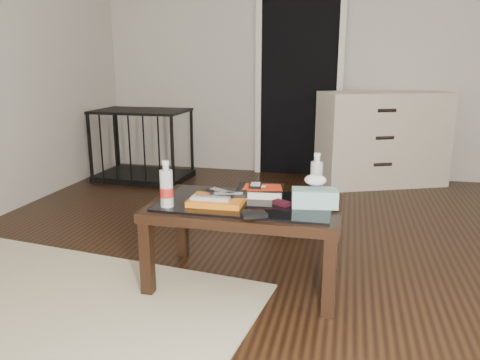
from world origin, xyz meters
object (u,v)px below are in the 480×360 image
(dresser, at_px, (382,139))
(textbook, at_px, (260,191))
(water_bottle_right, at_px, (317,174))
(pet_crate, at_px, (143,157))
(coffee_table, at_px, (246,213))
(water_bottle_left, at_px, (166,184))
(tissue_box, at_px, (315,198))

(dresser, relative_size, textbook, 5.20)
(water_bottle_right, bearing_deg, pet_crate, 135.90)
(coffee_table, relative_size, water_bottle_right, 4.20)
(pet_crate, xyz_separation_m, water_bottle_right, (1.88, -1.82, 0.35))
(water_bottle_left, distance_m, tissue_box, 0.76)
(tissue_box, bearing_deg, dresser, 70.30)
(coffee_table, xyz_separation_m, tissue_box, (0.36, -0.00, 0.11))
(dresser, height_order, water_bottle_left, dresser)
(textbook, height_order, water_bottle_right, water_bottle_right)
(textbook, relative_size, water_bottle_left, 1.05)
(pet_crate, relative_size, tissue_box, 4.04)
(dresser, bearing_deg, pet_crate, 165.62)
(dresser, distance_m, tissue_box, 2.44)
(dresser, bearing_deg, water_bottle_left, -138.35)
(dresser, relative_size, pet_crate, 1.40)
(dresser, height_order, textbook, dresser)
(pet_crate, distance_m, tissue_box, 2.78)
(water_bottle_left, height_order, tissue_box, water_bottle_left)
(coffee_table, height_order, tissue_box, tissue_box)
(pet_crate, xyz_separation_m, textbook, (1.58, -1.88, 0.25))
(pet_crate, relative_size, textbook, 3.72)
(tissue_box, bearing_deg, water_bottle_right, 83.75)
(pet_crate, distance_m, textbook, 2.47)
(textbook, distance_m, water_bottle_right, 0.32)
(water_bottle_right, xyz_separation_m, tissue_box, (0.01, -0.21, -0.07))
(tissue_box, bearing_deg, pet_crate, 124.29)
(textbook, relative_size, water_bottle_right, 1.05)
(water_bottle_left, relative_size, tissue_box, 1.03)
(textbook, bearing_deg, dresser, 64.60)
(dresser, distance_m, water_bottle_left, 2.84)
(pet_crate, height_order, water_bottle_right, pet_crate)
(coffee_table, height_order, water_bottle_left, water_bottle_left)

